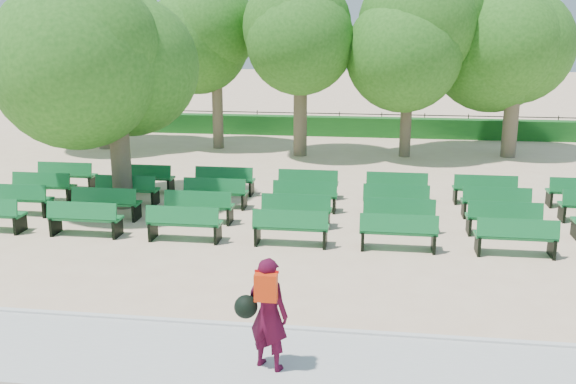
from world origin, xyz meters
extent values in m
plane|color=beige|center=(0.00, 0.00, 0.00)|extent=(120.00, 120.00, 0.00)
cube|color=#BBBCB6|center=(0.00, -7.40, 0.03)|extent=(30.00, 2.20, 0.06)
cube|color=silver|center=(0.00, -6.25, 0.05)|extent=(30.00, 0.12, 0.10)
cube|color=#16561A|center=(0.00, 14.00, 0.45)|extent=(26.00, 0.70, 0.90)
cube|color=#136E31|center=(0.81, 0.44, 0.45)|extent=(1.81, 0.56, 0.06)
cube|color=#136E31|center=(0.81, 0.23, 0.70)|extent=(1.80, 0.20, 0.42)
cylinder|color=brown|center=(-4.40, 0.83, 1.54)|extent=(0.56, 0.56, 3.08)
ellipsoid|color=#2D6C1D|center=(-4.40, 0.83, 4.40)|extent=(4.83, 4.83, 4.34)
imported|color=#3F0920|center=(1.26, -7.54, 0.94)|extent=(0.75, 0.63, 1.76)
cube|color=red|center=(1.26, -7.74, 1.44)|extent=(0.33, 0.16, 0.41)
sphere|color=black|center=(0.94, -7.60, 1.06)|extent=(0.35, 0.35, 0.35)
camera|label=1|loc=(2.76, -16.19, 5.10)|focal=40.00mm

